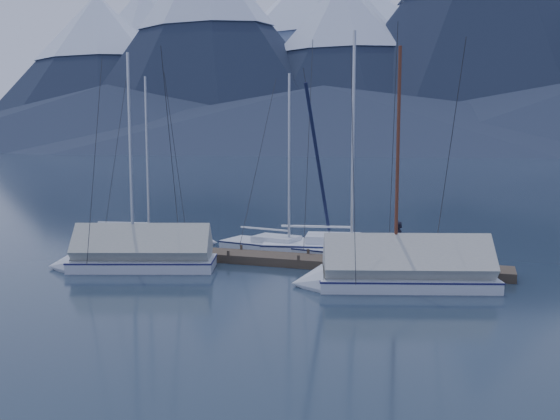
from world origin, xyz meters
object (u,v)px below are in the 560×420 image
(sailboat_open_left, at_px, (158,241))
(person, at_px, (399,242))
(sailboat_open_mid, at_px, (298,250))
(sailboat_covered_near, at_px, (391,274))
(sailboat_open_right, at_px, (364,250))
(sailboat_covered_far, at_px, (130,258))

(sailboat_open_left, xyz_separation_m, person, (11.93, -2.48, 0.98))
(sailboat_open_left, relative_size, person, 5.55)
(sailboat_open_mid, bearing_deg, sailboat_open_left, 177.81)
(sailboat_covered_near, bearing_deg, sailboat_open_mid, 134.49)
(sailboat_covered_near, height_order, person, sailboat_covered_near)
(sailboat_open_mid, xyz_separation_m, sailboat_open_right, (2.83, 0.75, 0.03))
(sailboat_covered_near, height_order, sailboat_covered_far, sailboat_covered_far)
(sailboat_open_mid, distance_m, sailboat_open_right, 2.93)
(sailboat_open_mid, bearing_deg, sailboat_covered_near, -45.51)
(sailboat_open_left, xyz_separation_m, sailboat_covered_far, (1.96, -5.51, 0.29))
(sailboat_open_mid, xyz_separation_m, sailboat_covered_far, (-5.26, -5.23, 0.29))
(sailboat_open_right, relative_size, sailboat_covered_far, 1.17)
(sailboat_open_right, height_order, person, sailboat_open_right)
(sailboat_covered_far, bearing_deg, sailboat_open_left, 109.59)
(sailboat_covered_near, xyz_separation_m, sailboat_covered_far, (-10.05, -0.35, -0.00))
(sailboat_open_mid, bearing_deg, sailboat_open_right, 14.90)
(sailboat_open_left, height_order, sailboat_open_mid, sailboat_open_left)
(sailboat_open_right, bearing_deg, sailboat_covered_far, -143.53)
(person, bearing_deg, sailboat_covered_far, 107.70)
(sailboat_covered_near, relative_size, sailboat_covered_far, 0.98)
(sailboat_open_left, height_order, person, sailboat_open_left)
(person, bearing_deg, sailboat_open_mid, 65.74)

